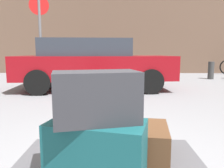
# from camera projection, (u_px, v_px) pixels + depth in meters

# --- Properties ---
(duffel_bag_teal_front_right) EXTENTS (0.59, 0.41, 0.34)m
(duffel_bag_teal_front_right) POSITION_uv_depth(u_px,v_px,m) (97.00, 151.00, 1.25)
(duffel_bag_teal_front_right) COLOR #144C51
(duffel_bag_teal_front_right) RESTS_ON luggage_cart
(suitcase_brown_rear_left) EXTENTS (0.57, 0.48, 0.21)m
(suitcase_brown_rear_left) POSITION_uv_depth(u_px,v_px,m) (130.00, 140.00, 1.57)
(suitcase_brown_rear_left) COLOR #51331E
(suitcase_brown_rear_left) RESTS_ON luggage_cart
(duffel_bag_charcoal_topmost_pile) EXTENTS (0.50, 0.34, 0.28)m
(duffel_bag_charcoal_topmost_pile) POSITION_uv_depth(u_px,v_px,m) (96.00, 97.00, 1.20)
(duffel_bag_charcoal_topmost_pile) COLOR #2D2D33
(duffel_bag_charcoal_topmost_pile) RESTS_ON duffel_bag_teal_front_right
(parked_car) EXTENTS (4.43, 2.19, 1.42)m
(parked_car) POSITION_uv_depth(u_px,v_px,m) (93.00, 63.00, 6.40)
(parked_car) COLOR maroon
(parked_car) RESTS_ON ground_plane
(bollard_kerb_near) EXTENTS (0.23, 0.23, 0.69)m
(bollard_kerb_near) POSITION_uv_depth(u_px,v_px,m) (171.00, 70.00, 8.91)
(bollard_kerb_near) COLOR #383838
(bollard_kerb_near) RESTS_ON ground_plane
(bollard_kerb_mid) EXTENTS (0.23, 0.23, 0.69)m
(bollard_kerb_mid) POSITION_uv_depth(u_px,v_px,m) (211.00, 70.00, 8.89)
(bollard_kerb_mid) COLOR #383838
(bollard_kerb_mid) RESTS_ON ground_plane
(no_parking_sign) EXTENTS (0.49, 0.16, 2.51)m
(no_parking_sign) POSITION_uv_depth(u_px,v_px,m) (40.00, 34.00, 5.85)
(no_parking_sign) COLOR slate
(no_parking_sign) RESTS_ON ground_plane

